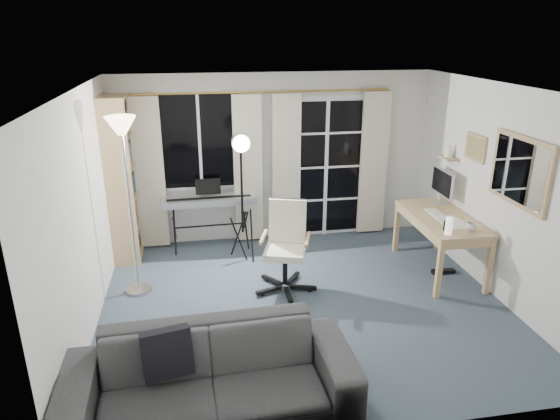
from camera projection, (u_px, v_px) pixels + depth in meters
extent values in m
cube|color=#394653|center=(303.00, 303.00, 5.71)|extent=(4.50, 4.00, 0.02)
cube|color=white|center=(199.00, 141.00, 6.86)|extent=(1.20, 0.06, 1.40)
cube|color=black|center=(200.00, 141.00, 6.83)|extent=(1.10, 0.02, 1.30)
cube|color=white|center=(200.00, 141.00, 6.82)|extent=(0.04, 0.03, 1.30)
cube|color=white|center=(325.00, 168.00, 7.31)|extent=(1.32, 0.06, 2.11)
cube|color=black|center=(306.00, 170.00, 7.23)|extent=(0.55, 0.02, 1.95)
cube|color=black|center=(346.00, 168.00, 7.33)|extent=(0.55, 0.02, 1.95)
cube|color=white|center=(326.00, 169.00, 7.27)|extent=(0.05, 0.04, 2.05)
cube|color=white|center=(325.00, 200.00, 7.43)|extent=(1.15, 0.03, 0.03)
cube|color=white|center=(326.00, 167.00, 7.26)|extent=(1.15, 0.03, 0.03)
cube|color=white|center=(327.00, 133.00, 7.09)|extent=(1.15, 0.03, 0.03)
cylinder|color=gold|center=(265.00, 92.00, 6.70)|extent=(3.50, 0.03, 0.03)
cube|color=#FFEFD0|center=(149.00, 174.00, 6.80)|extent=(0.40, 0.07, 2.10)
cube|color=#FFEFD0|center=(248.00, 170.00, 7.01)|extent=(0.40, 0.07, 2.10)
cube|color=#FFEFD0|center=(286.00, 168.00, 7.10)|extent=(0.40, 0.07, 2.10)
cube|color=#FFEFD0|center=(373.00, 164.00, 7.31)|extent=(0.40, 0.07, 2.10)
cube|color=tan|center=(118.00, 187.00, 6.21)|extent=(0.35, 0.03, 2.18)
cube|color=tan|center=(127.00, 167.00, 7.12)|extent=(0.35, 0.03, 2.18)
cube|color=tan|center=(111.00, 177.00, 6.64)|extent=(0.04, 0.98, 2.18)
cube|color=tan|center=(131.00, 249.00, 7.03)|extent=(0.35, 0.98, 0.03)
cube|color=tan|center=(128.00, 222.00, 6.89)|extent=(0.35, 0.98, 0.03)
cube|color=tan|center=(125.00, 193.00, 6.75)|extent=(0.35, 0.98, 0.03)
cube|color=tan|center=(121.00, 164.00, 6.61)|extent=(0.35, 0.98, 0.03)
cube|color=tan|center=(118.00, 133.00, 6.46)|extent=(0.35, 0.98, 0.03)
cube|color=tan|center=(114.00, 96.00, 6.30)|extent=(0.35, 0.98, 0.03)
cube|color=#BABEB3|center=(125.00, 222.00, 6.47)|extent=(0.24, 0.07, 0.28)
cube|color=#934E3D|center=(126.00, 221.00, 6.58)|extent=(0.24, 0.05, 0.22)
cube|color=#343434|center=(127.00, 218.00, 6.65)|extent=(0.24, 0.04, 0.25)
cube|color=#934E3D|center=(127.00, 213.00, 6.72)|extent=(0.24, 0.04, 0.33)
cube|color=#BABEB3|center=(128.00, 213.00, 6.81)|extent=(0.24, 0.06, 0.25)
cube|color=#AB4A31|center=(129.00, 210.00, 6.90)|extent=(0.24, 0.04, 0.26)
cube|color=#2E668C|center=(130.00, 208.00, 6.98)|extent=(0.24, 0.05, 0.27)
cube|color=#934E3D|center=(130.00, 207.00, 7.07)|extent=(0.24, 0.04, 0.25)
cube|color=#AB4A31|center=(131.00, 204.00, 7.14)|extent=(0.24, 0.06, 0.26)
cube|color=#343434|center=(132.00, 201.00, 7.23)|extent=(0.24, 0.03, 0.29)
cube|color=#2E668C|center=(122.00, 191.00, 6.32)|extent=(0.24, 0.04, 0.30)
cube|color=#343434|center=(122.00, 189.00, 6.40)|extent=(0.24, 0.06, 0.29)
cube|color=#343434|center=(124.00, 188.00, 6.50)|extent=(0.24, 0.04, 0.25)
cube|color=#2E668C|center=(124.00, 187.00, 6.58)|extent=(0.24, 0.03, 0.23)
cube|color=#2E668C|center=(125.00, 185.00, 6.65)|extent=(0.24, 0.04, 0.25)
cube|color=#343434|center=(125.00, 181.00, 6.72)|extent=(0.24, 0.04, 0.30)
cube|color=#343434|center=(126.00, 182.00, 6.80)|extent=(0.24, 0.05, 0.24)
cube|color=gold|center=(127.00, 179.00, 6.89)|extent=(0.24, 0.05, 0.25)
cube|color=#934E3D|center=(128.00, 177.00, 6.97)|extent=(0.24, 0.03, 0.27)
cube|color=#343434|center=(128.00, 176.00, 7.04)|extent=(0.24, 0.03, 0.25)
cube|color=#AB4A31|center=(118.00, 159.00, 6.18)|extent=(0.24, 0.04, 0.31)
cube|color=#343434|center=(119.00, 160.00, 6.27)|extent=(0.24, 0.03, 0.24)
cube|color=#BABEB3|center=(119.00, 155.00, 6.32)|extent=(0.24, 0.04, 0.33)
cube|color=#BABEB3|center=(120.00, 155.00, 6.40)|extent=(0.24, 0.04, 0.30)
cube|color=#934E3D|center=(121.00, 155.00, 6.48)|extent=(0.24, 0.04, 0.24)
cube|color=#2E668C|center=(122.00, 154.00, 6.55)|extent=(0.24, 0.05, 0.25)
cylinder|color=#B2B2B7|center=(139.00, 289.00, 5.96)|extent=(0.41, 0.41, 0.03)
cylinder|color=#B2B2B7|center=(130.00, 213.00, 5.63)|extent=(0.04, 0.04, 1.93)
cone|color=#FFE5B2|center=(121.00, 126.00, 5.29)|extent=(0.44, 0.44, 0.20)
cylinder|color=black|center=(174.00, 228.00, 6.91)|extent=(0.05, 0.62, 0.56)
cylinder|color=black|center=(174.00, 228.00, 6.91)|extent=(0.05, 0.62, 0.56)
cylinder|color=black|center=(245.00, 223.00, 7.10)|extent=(0.05, 0.62, 0.56)
cylinder|color=black|center=(245.00, 223.00, 7.10)|extent=(0.05, 0.62, 0.56)
cylinder|color=black|center=(210.00, 226.00, 7.01)|extent=(0.99, 0.06, 0.02)
cube|color=silver|center=(209.00, 200.00, 6.88)|extent=(1.29, 0.37, 0.09)
cube|color=white|center=(209.00, 200.00, 6.79)|extent=(1.19, 0.18, 0.01)
cube|color=black|center=(209.00, 198.00, 6.83)|extent=(1.15, 0.12, 0.01)
cube|color=black|center=(208.00, 187.00, 6.91)|extent=(0.35, 0.08, 0.21)
cylinder|color=black|center=(252.00, 237.00, 6.70)|extent=(0.03, 0.28, 0.71)
cylinder|color=black|center=(238.00, 235.00, 6.77)|extent=(0.24, 0.16, 0.71)
cylinder|color=black|center=(239.00, 240.00, 6.58)|extent=(0.24, 0.15, 0.71)
cylinder|color=black|center=(242.00, 188.00, 6.44)|extent=(0.03, 0.03, 1.23)
cylinder|color=silver|center=(241.00, 142.00, 6.19)|extent=(0.24, 0.13, 0.23)
cylinder|color=white|center=(241.00, 144.00, 6.12)|extent=(0.20, 0.03, 0.20)
cube|color=black|center=(303.00, 287.00, 5.95)|extent=(0.32, 0.14, 0.04)
cylinder|color=black|center=(310.00, 289.00, 5.95)|extent=(0.06, 0.06, 0.05)
cube|color=black|center=(293.00, 278.00, 6.17)|extent=(0.23, 0.29, 0.04)
cylinder|color=black|center=(295.00, 277.00, 6.24)|extent=(0.06, 0.06, 0.05)
cube|color=black|center=(272.00, 280.00, 6.12)|extent=(0.23, 0.29, 0.04)
cylinder|color=black|center=(267.00, 279.00, 6.18)|extent=(0.06, 0.06, 0.05)
cube|color=black|center=(269.00, 290.00, 5.88)|extent=(0.32, 0.15, 0.04)
cylinder|color=black|center=(263.00, 294.00, 5.85)|extent=(0.06, 0.06, 0.05)
cube|color=black|center=(289.00, 295.00, 5.78)|extent=(0.05, 0.32, 0.04)
cylinder|color=black|center=(290.00, 300.00, 5.71)|extent=(0.06, 0.06, 0.05)
cylinder|color=black|center=(285.00, 269.00, 5.90)|extent=(0.08, 0.08, 0.40)
cube|color=#EEEAC8|center=(285.00, 252.00, 5.82)|extent=(0.58, 0.58, 0.08)
cube|color=#EEEAC8|center=(288.00, 221.00, 5.92)|extent=(0.46, 0.25, 0.53)
cube|color=black|center=(288.00, 218.00, 5.96)|extent=(0.43, 0.22, 0.48)
cylinder|color=tan|center=(263.00, 237.00, 5.82)|extent=(0.16, 0.40, 0.04)
cylinder|color=tan|center=(308.00, 240.00, 5.75)|extent=(0.16, 0.40, 0.04)
cube|color=tan|center=(442.00, 218.00, 6.23)|extent=(0.72, 1.41, 0.04)
cube|color=tan|center=(441.00, 223.00, 6.25)|extent=(0.68, 1.36, 0.10)
cube|color=tan|center=(439.00, 270.00, 5.70)|extent=(0.06, 0.06, 0.71)
cube|color=tan|center=(489.00, 266.00, 5.79)|extent=(0.06, 0.06, 0.71)
cube|color=tan|center=(397.00, 227.00, 6.92)|extent=(0.06, 0.06, 0.71)
cube|color=tan|center=(438.00, 225.00, 7.01)|extent=(0.06, 0.06, 0.71)
cube|color=silver|center=(440.00, 203.00, 6.67)|extent=(0.18, 0.12, 0.01)
cube|color=silver|center=(441.00, 194.00, 6.62)|extent=(0.04, 0.03, 0.22)
cube|color=silver|center=(443.00, 182.00, 6.57)|extent=(0.04, 0.54, 0.34)
cube|color=black|center=(441.00, 182.00, 6.57)|extent=(0.02, 0.50, 0.30)
cube|color=white|center=(437.00, 214.00, 6.26)|extent=(0.15, 0.42, 0.02)
cube|color=white|center=(444.00, 223.00, 5.97)|extent=(0.06, 0.10, 0.02)
cube|color=white|center=(452.00, 220.00, 6.09)|extent=(0.25, 0.32, 0.01)
cube|color=white|center=(457.00, 226.00, 5.90)|extent=(0.22, 0.17, 0.00)
cube|color=black|center=(446.00, 226.00, 5.76)|extent=(0.05, 0.04, 0.12)
cylinder|color=white|center=(449.00, 226.00, 5.65)|extent=(0.08, 0.08, 0.20)
cube|color=black|center=(443.00, 271.00, 6.38)|extent=(0.30, 0.08, 0.05)
imported|color=silver|center=(471.00, 226.00, 5.75)|extent=(0.12, 0.10, 0.12)
cube|color=tan|center=(520.00, 171.00, 5.21)|extent=(0.04, 0.94, 0.74)
cube|color=white|center=(519.00, 171.00, 5.20)|extent=(0.01, 0.84, 0.64)
cube|color=tan|center=(476.00, 147.00, 6.02)|extent=(0.03, 0.42, 0.32)
cube|color=#53A655|center=(474.00, 147.00, 6.02)|extent=(0.00, 0.36, 0.26)
cube|color=tan|center=(448.00, 158.00, 6.56)|extent=(0.16, 0.30, 0.02)
cone|color=#EEEAC8|center=(449.00, 151.00, 6.53)|extent=(0.12, 0.12, 0.15)
imported|color=#2C2B2E|center=(211.00, 365.00, 3.94)|extent=(2.33, 0.76, 0.90)
cube|color=black|center=(167.00, 353.00, 3.95)|extent=(0.42, 0.29, 0.41)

